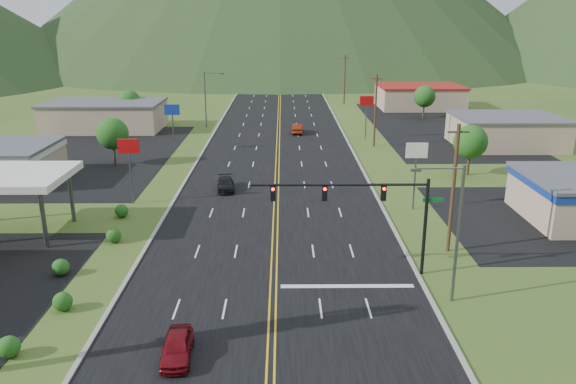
{
  "coord_description": "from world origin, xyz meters",
  "views": [
    {
      "loc": [
        0.66,
        -22.22,
        17.41
      ],
      "look_at": [
        1.06,
        19.12,
        4.5
      ],
      "focal_mm": 35.0,
      "sensor_mm": 36.0,
      "label": 1
    }
  ],
  "objects_px": {
    "car_dark_mid": "(226,185)",
    "streetlight_west": "(207,95)",
    "gas_canopy": "(5,178)",
    "streetlight_east": "(454,225)",
    "traffic_signal": "(368,203)",
    "car_red_near": "(177,347)",
    "car_red_far": "(298,129)"
  },
  "relations": [
    {
      "from": "streetlight_east",
      "to": "car_dark_mid",
      "type": "height_order",
      "value": "streetlight_east"
    },
    {
      "from": "traffic_signal",
      "to": "gas_canopy",
      "type": "xyz_separation_m",
      "value": [
        -28.48,
        8.0,
        -0.46
      ]
    },
    {
      "from": "traffic_signal",
      "to": "car_dark_mid",
      "type": "height_order",
      "value": "traffic_signal"
    },
    {
      "from": "traffic_signal",
      "to": "streetlight_west",
      "type": "distance_m",
      "value": 58.88
    },
    {
      "from": "traffic_signal",
      "to": "car_red_far",
      "type": "height_order",
      "value": "traffic_signal"
    },
    {
      "from": "car_red_near",
      "to": "traffic_signal",
      "type": "bearing_deg",
      "value": 38.32
    },
    {
      "from": "streetlight_west",
      "to": "gas_canopy",
      "type": "relative_size",
      "value": 0.9
    },
    {
      "from": "gas_canopy",
      "to": "car_red_far",
      "type": "relative_size",
      "value": 2.2
    },
    {
      "from": "car_red_far",
      "to": "car_red_near",
      "type": "bearing_deg",
      "value": 85.65
    },
    {
      "from": "streetlight_east",
      "to": "car_dark_mid",
      "type": "xyz_separation_m",
      "value": [
        -16.51,
        24.21,
        -4.56
      ]
    },
    {
      "from": "streetlight_west",
      "to": "car_dark_mid",
      "type": "xyz_separation_m",
      "value": [
        6.35,
        -35.79,
        -4.56
      ]
    },
    {
      "from": "streetlight_west",
      "to": "gas_canopy",
      "type": "bearing_deg",
      "value": -102.13
    },
    {
      "from": "streetlight_west",
      "to": "car_red_near",
      "type": "bearing_deg",
      "value": -84.22
    },
    {
      "from": "traffic_signal",
      "to": "gas_canopy",
      "type": "bearing_deg",
      "value": 164.3
    },
    {
      "from": "gas_canopy",
      "to": "streetlight_west",
      "type": "bearing_deg",
      "value": 77.87
    },
    {
      "from": "streetlight_west",
      "to": "car_red_far",
      "type": "relative_size",
      "value": 1.98
    },
    {
      "from": "traffic_signal",
      "to": "car_red_near",
      "type": "xyz_separation_m",
      "value": [
        -11.46,
        -10.23,
        -4.67
      ]
    },
    {
      "from": "streetlight_west",
      "to": "car_dark_mid",
      "type": "distance_m",
      "value": 36.63
    },
    {
      "from": "gas_canopy",
      "to": "car_dark_mid",
      "type": "height_order",
      "value": "gas_canopy"
    },
    {
      "from": "streetlight_west",
      "to": "car_red_far",
      "type": "distance_m",
      "value": 16.36
    },
    {
      "from": "car_dark_mid",
      "to": "streetlight_west",
      "type": "bearing_deg",
      "value": 92.78
    },
    {
      "from": "car_red_near",
      "to": "car_red_far",
      "type": "height_order",
      "value": "car_red_far"
    },
    {
      "from": "streetlight_west",
      "to": "car_red_near",
      "type": "distance_m",
      "value": 66.72
    },
    {
      "from": "traffic_signal",
      "to": "car_dark_mid",
      "type": "xyz_separation_m",
      "value": [
        -11.81,
        20.22,
        -4.71
      ]
    },
    {
      "from": "car_red_near",
      "to": "gas_canopy",
      "type": "bearing_deg",
      "value": 129.6
    },
    {
      "from": "streetlight_east",
      "to": "car_dark_mid",
      "type": "distance_m",
      "value": 29.66
    },
    {
      "from": "gas_canopy",
      "to": "car_red_far",
      "type": "xyz_separation_m",
      "value": [
        25.02,
        42.34,
        -4.12
      ]
    },
    {
      "from": "car_red_near",
      "to": "car_red_far",
      "type": "bearing_deg",
      "value": 79.05
    },
    {
      "from": "car_red_near",
      "to": "car_dark_mid",
      "type": "xyz_separation_m",
      "value": [
        -0.35,
        30.45,
        -0.04
      ]
    },
    {
      "from": "car_dark_mid",
      "to": "car_red_far",
      "type": "height_order",
      "value": "car_red_far"
    },
    {
      "from": "streetlight_east",
      "to": "gas_canopy",
      "type": "bearing_deg",
      "value": 160.12
    },
    {
      "from": "streetlight_east",
      "to": "streetlight_west",
      "type": "distance_m",
      "value": 64.21
    }
  ]
}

